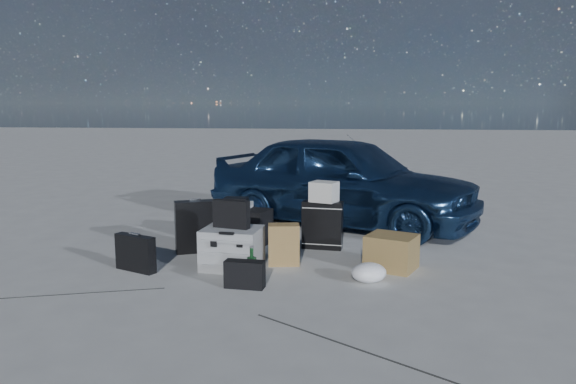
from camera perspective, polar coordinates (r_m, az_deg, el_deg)
The scene contains 16 objects.
ground at distance 5.04m, azimuth -4.39°, elevation -9.18°, with size 60.00×60.00×0.00m, color #BBBBB6.
car at distance 7.25m, azimuth 5.57°, elevation 1.21°, with size 1.40×3.48×1.19m, color #2A4F82.
pelican_case at distance 5.43m, azimuth -5.69°, elevation -5.71°, with size 0.54×0.44×0.39m, color #9C9EA1.
laptop_bag at distance 5.37m, azimuth -5.77°, elevation -2.25°, with size 0.36×0.09×0.27m, color black.
briefcase at distance 5.52m, azimuth -15.24°, elevation -6.01°, with size 0.44×0.10×0.35m, color black.
suitcase_left at distance 6.04m, azimuth -9.36°, elevation -3.49°, with size 0.43×0.15×0.55m, color black.
suitcase_right at distance 6.12m, azimuth 3.51°, elevation -3.37°, with size 0.43×0.16×0.52m, color black.
white_carton at distance 6.05m, azimuth 3.68°, elevation 0.03°, with size 0.27×0.22×0.22m, color silver.
duffel_bag at distance 6.44m, azimuth -5.28°, elevation -3.36°, with size 0.78×0.34×0.39m, color black.
flat_box_white at distance 6.41m, azimuth -5.40°, elevation -1.34°, with size 0.36×0.27×0.06m, color silver.
flat_box_black at distance 6.39m, azimuth -5.31°, elevation -0.83°, with size 0.27×0.19×0.06m, color black.
kraft_bag at distance 5.52m, azimuth -0.44°, elevation -5.36°, with size 0.30×0.18×0.40m, color olive.
cardboard_box at distance 5.48m, azimuth 10.47°, elevation -6.02°, with size 0.44×0.38×0.33m, color #9C7844.
plastic_bag at distance 5.07m, azimuth 8.22°, elevation -8.11°, with size 0.32×0.27×0.18m, color white.
messenger_bag at distance 4.88m, azimuth -4.43°, elevation -8.33°, with size 0.34×0.13×0.24m, color black.
green_bottle at distance 4.97m, azimuth -3.71°, elevation -7.47°, with size 0.08×0.08×0.32m, color black.
Camera 1 is at (0.92, -4.70, 1.57)m, focal length 35.00 mm.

